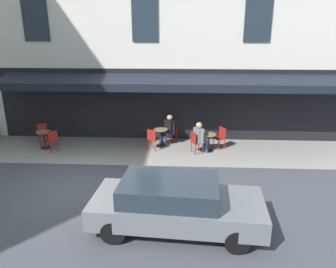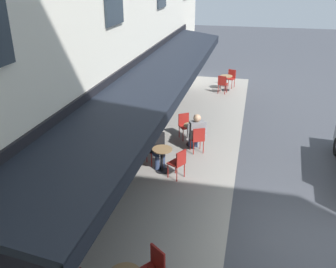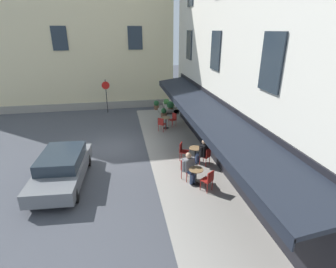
# 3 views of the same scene
# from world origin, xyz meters

# --- Properties ---
(ground_plane) EXTENTS (70.00, 70.00, 0.00)m
(ground_plane) POSITION_xyz_m (0.00, 0.00, 0.00)
(ground_plane) COLOR #42444C
(sidewalk_cafe_terrace) EXTENTS (20.50, 3.20, 0.01)m
(sidewalk_cafe_terrace) POSITION_xyz_m (-3.25, -3.40, 0.00)
(sidewalk_cafe_terrace) COLOR gray
(sidewalk_cafe_terrace) RESTS_ON ground_plane
(corner_building_facade) EXTENTS (10.12, 17.00, 15.00)m
(corner_building_facade) POSITION_xyz_m (13.00, 3.50, 7.50)
(corner_building_facade) COLOR beige
(corner_building_facade) RESTS_ON ground_plane
(back_alley_steps) EXTENTS (2.40, 1.75, 0.60)m
(back_alley_steps) POSITION_xyz_m (6.60, -4.59, 0.24)
(back_alley_steps) COLOR gray
(back_alley_steps) RESTS_ON ground_plane
(cafe_table_near_entrance) EXTENTS (0.60, 0.60, 0.75)m
(cafe_table_near_entrance) POSITION_xyz_m (2.55, -3.41, 0.49)
(cafe_table_near_entrance) COLOR black
(cafe_table_near_entrance) RESTS_ON ground_plane
(cafe_chair_red_under_awning) EXTENTS (0.56, 0.56, 0.91)m
(cafe_chair_red_under_awning) POSITION_xyz_m (2.05, -3.03, 0.55)
(cafe_chair_red_under_awning) COLOR maroon
(cafe_chair_red_under_awning) RESTS_ON ground_plane
(cafe_chair_red_kerbside) EXTENTS (0.54, 0.54, 0.91)m
(cafe_chair_red_kerbside) POSITION_xyz_m (2.85, -3.97, 0.55)
(cafe_chair_red_kerbside) COLOR maroon
(cafe_chair_red_kerbside) RESTS_ON ground_plane
(cafe_table_mid_terrace) EXTENTS (0.60, 0.60, 0.75)m
(cafe_table_mid_terrace) POSITION_xyz_m (-2.38, -3.98, 0.49)
(cafe_table_mid_terrace) COLOR black
(cafe_table_mid_terrace) RESTS_ON ground_plane
(cafe_chair_red_facing_street) EXTENTS (0.54, 0.54, 0.91)m
(cafe_chair_red_facing_street) POSITION_xyz_m (-2.08, -3.42, 0.55)
(cafe_chair_red_facing_street) COLOR maroon
(cafe_chair_red_facing_street) RESTS_ON ground_plane
(cafe_chair_red_near_door) EXTENTS (0.56, 0.56, 0.91)m
(cafe_chair_red_near_door) POSITION_xyz_m (-2.85, -4.40, 0.55)
(cafe_chair_red_near_door) COLOR maroon
(cafe_chair_red_near_door) RESTS_ON ground_plane
(cafe_table_far_end) EXTENTS (0.60, 0.60, 0.75)m
(cafe_table_far_end) POSITION_xyz_m (-4.41, -3.43, 0.49)
(cafe_table_far_end) COLOR black
(cafe_table_far_end) RESTS_ON ground_plane
(cafe_chair_red_corner_right) EXTENTS (0.54, 0.54, 0.91)m
(cafe_chair_red_corner_right) POSITION_xyz_m (-3.85, -3.14, 0.55)
(cafe_chair_red_corner_right) COLOR maroon
(cafe_chair_red_corner_right) RESTS_ON ground_plane
(cafe_chair_red_corner_left) EXTENTS (0.56, 0.56, 0.91)m
(cafe_chair_red_corner_left) POSITION_xyz_m (-4.93, -3.79, 0.55)
(cafe_chair_red_corner_left) COLOR maroon
(cafe_chair_red_corner_left) RESTS_ON ground_plane
(seated_patron_in_grey) EXTENTS (0.64, 0.61, 1.31)m
(seated_patron_in_grey) POSITION_xyz_m (-4.04, -3.24, 0.70)
(seated_patron_in_grey) COLOR navy
(seated_patron_in_grey) RESTS_ON ground_plane
(seated_companion_in_black) EXTENTS (0.66, 0.64, 1.33)m
(seated_companion_in_black) POSITION_xyz_m (-2.69, -4.26, 0.71)
(seated_companion_in_black) COLOR navy
(seated_companion_in_black) RESTS_ON ground_plane
(no_parking_sign) EXTENTS (0.11, 0.59, 2.60)m
(no_parking_sign) POSITION_xyz_m (6.92, 0.47, 1.79)
(no_parking_sign) COLOR black
(no_parking_sign) RESTS_ON ground_plane
(potted_plant_entrance_right) EXTENTS (0.44, 0.44, 0.67)m
(potted_plant_entrance_right) POSITION_xyz_m (5.00, -3.69, 0.32)
(potted_plant_entrance_right) COLOR brown
(potted_plant_entrance_right) RESTS_ON ground_plane
(potted_plant_under_sign) EXTENTS (0.56, 0.56, 0.97)m
(potted_plant_under_sign) POSITION_xyz_m (5.76, -4.33, 0.58)
(potted_plant_under_sign) COLOR brown
(potted_plant_under_sign) RESTS_ON ground_plane
(potted_plant_mid_terrace) EXTENTS (0.48, 0.48, 0.77)m
(potted_plant_mid_terrace) POSITION_xyz_m (7.31, -4.30, 0.39)
(potted_plant_mid_terrace) COLOR #2D2D33
(potted_plant_mid_terrace) RESTS_ON ground_plane
(potted_plant_entrance_left) EXTENTS (0.43, 0.43, 0.74)m
(potted_plant_entrance_left) POSITION_xyz_m (7.05, -3.42, 0.38)
(potted_plant_entrance_left) COLOR brown
(potted_plant_entrance_left) RESTS_ON ground_plane
(parked_car_grey) EXTENTS (4.42, 2.10, 1.33)m
(parked_car_grey) POSITION_xyz_m (-3.17, 2.05, 0.71)
(parked_car_grey) COLOR slate
(parked_car_grey) RESTS_ON ground_plane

